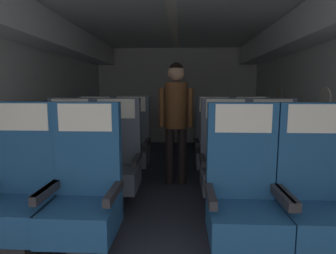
{
  "coord_description": "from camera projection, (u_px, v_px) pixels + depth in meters",
  "views": [
    {
      "loc": [
        0.13,
        -0.27,
        1.22
      ],
      "look_at": [
        -0.04,
        3.08,
        0.76
      ],
      "focal_mm": 29.46,
      "sensor_mm": 36.0,
      "label": 1
    }
  ],
  "objects": [
    {
      "name": "seat_a_left_aisle",
      "position": [
        84.0,
        195.0,
        1.97
      ],
      "size": [
        0.52,
        0.47,
        1.13
      ],
      "color": "#38383D",
      "rests_on": "ground"
    },
    {
      "name": "seat_b_left_window",
      "position": [
        70.0,
        162.0,
        2.89
      ],
      "size": [
        0.52,
        0.47,
        1.13
      ],
      "color": "#38383D",
      "rests_on": "ground"
    },
    {
      "name": "seat_c_left_aisle",
      "position": [
        131.0,
        145.0,
        3.77
      ],
      "size": [
        0.52,
        0.47,
        1.13
      ],
      "color": "#38383D",
      "rests_on": "ground"
    },
    {
      "name": "flight_attendant",
      "position": [
        176.0,
        111.0,
        3.48
      ],
      "size": [
        0.43,
        0.28,
        1.55
      ],
      "rotation": [
        0.0,
        0.0,
        3.27
      ],
      "color": "black",
      "rests_on": "ground"
    },
    {
      "name": "seat_a_right_aisle",
      "position": [
        316.0,
        200.0,
        1.89
      ],
      "size": [
        0.52,
        0.47,
        1.13
      ],
      "color": "#38383D",
      "rests_on": "ground"
    },
    {
      "name": "seat_a_left_window",
      "position": [
        21.0,
        193.0,
        2.01
      ],
      "size": [
        0.52,
        0.47,
        1.13
      ],
      "color": "#38383D",
      "rests_on": "ground"
    },
    {
      "name": "seat_c_right_window",
      "position": [
        214.0,
        146.0,
        3.7
      ],
      "size": [
        0.52,
        0.47,
        1.13
      ],
      "color": "#38383D",
      "rests_on": "ground"
    },
    {
      "name": "seat_a_right_window",
      "position": [
        243.0,
        199.0,
        1.91
      ],
      "size": [
        0.52,
        0.47,
        1.13
      ],
      "color": "#38383D",
      "rests_on": "ground"
    },
    {
      "name": "fuselage_shell",
      "position": [
        172.0,
        59.0,
        3.45
      ],
      "size": [
        3.7,
        6.06,
        2.19
      ],
      "color": "silver",
      "rests_on": "ground"
    },
    {
      "name": "seat_b_right_window",
      "position": [
        225.0,
        163.0,
        2.82
      ],
      "size": [
        0.52,
        0.47,
        1.13
      ],
      "color": "#38383D",
      "rests_on": "ground"
    },
    {
      "name": "ground",
      "position": [
        171.0,
        190.0,
        3.41
      ],
      "size": [
        3.82,
        6.41,
        0.02
      ],
      "primitive_type": "cube",
      "color": "#2D3342"
    },
    {
      "name": "seat_b_left_aisle",
      "position": [
        116.0,
        162.0,
        2.86
      ],
      "size": [
        0.52,
        0.47,
        1.13
      ],
      "color": "#38383D",
      "rests_on": "ground"
    },
    {
      "name": "seat_b_right_aisle",
      "position": [
        272.0,
        164.0,
        2.8
      ],
      "size": [
        0.52,
        0.47,
        1.13
      ],
      "color": "#38383D",
      "rests_on": "ground"
    },
    {
      "name": "seat_c_right_aisle",
      "position": [
        251.0,
        146.0,
        3.69
      ],
      "size": [
        0.52,
        0.47,
        1.13
      ],
      "color": "#38383D",
      "rests_on": "ground"
    },
    {
      "name": "seat_c_left_window",
      "position": [
        95.0,
        145.0,
        3.77
      ],
      "size": [
        0.52,
        0.47,
        1.13
      ],
      "color": "#38383D",
      "rests_on": "ground"
    }
  ]
}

